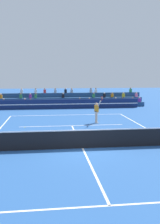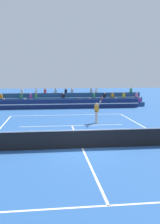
{
  "view_description": "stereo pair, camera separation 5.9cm",
  "coord_description": "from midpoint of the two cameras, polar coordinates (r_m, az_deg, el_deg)",
  "views": [
    {
      "loc": [
        -1.87,
        -13.96,
        4.11
      ],
      "look_at": [
        0.64,
        6.37,
        1.1
      ],
      "focal_mm": 42.0,
      "sensor_mm": 36.0,
      "label": 1
    },
    {
      "loc": [
        -1.82,
        -13.96,
        4.11
      ],
      "look_at": [
        0.64,
        6.37,
        1.1
      ],
      "focal_mm": 42.0,
      "sensor_mm": 36.0,
      "label": 2
    }
  ],
  "objects": [
    {
      "name": "tennis_player",
      "position": [
        21.81,
        3.57,
        0.1
      ],
      "size": [
        0.56,
        1.18,
        2.37
      ],
      "color": "beige",
      "rests_on": "ground"
    },
    {
      "name": "sponsor_banner_wall",
      "position": [
        31.02,
        -3.6,
        1.75
      ],
      "size": [
        18.0,
        0.26,
        1.1
      ],
      "color": "navy",
      "rests_on": "ground"
    },
    {
      "name": "tennis_ball",
      "position": [
        20.49,
        -12.01,
        -3.3
      ],
      "size": [
        0.07,
        0.07,
        0.07
      ],
      "primitive_type": "sphere",
      "color": "#C6DB33",
      "rests_on": "ground"
    },
    {
      "name": "bleacher_stand",
      "position": [
        33.52,
        -3.86,
        2.43
      ],
      "size": [
        20.45,
        2.85,
        2.28
      ],
      "color": "navy",
      "rests_on": "ground"
    },
    {
      "name": "court_lines",
      "position": [
        14.67,
        0.46,
        -7.9
      ],
      "size": [
        11.1,
        23.9,
        0.01
      ],
      "color": "white",
      "rests_on": "ground"
    },
    {
      "name": "tennis_net",
      "position": [
        14.53,
        0.46,
        -5.85
      ],
      "size": [
        12.0,
        0.1,
        1.1
      ],
      "color": "slate",
      "rests_on": "ground"
    },
    {
      "name": "ground_plane",
      "position": [
        14.67,
        0.46,
        -7.91
      ],
      "size": [
        120.0,
        120.0,
        0.0
      ],
      "primitive_type": "plane",
      "color": "#285699"
    }
  ]
}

